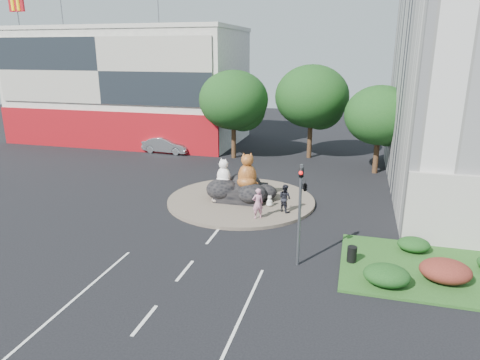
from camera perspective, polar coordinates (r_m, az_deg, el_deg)
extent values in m
plane|color=black|center=(20.63, -7.36, -11.91)|extent=(120.00, 120.00, 0.00)
cylinder|color=brown|center=(29.26, 0.14, -2.71)|extent=(10.00, 10.00, 0.20)
cube|color=silver|center=(51.41, -14.40, 11.96)|extent=(25.00, 12.00, 12.00)
cube|color=maroon|center=(46.76, -17.67, 6.31)|extent=(25.00, 0.30, 4.00)
cube|color=#B2AD9E|center=(46.09, -18.38, 13.64)|extent=(24.00, 0.15, 6.50)
cube|color=silver|center=(51.32, -14.92, 18.86)|extent=(25.20, 12.20, 0.40)
cylinder|color=#595B60|center=(55.83, -22.70, 20.23)|extent=(0.10, 0.10, 4.00)
cylinder|color=#595B60|center=(51.90, -10.88, 22.07)|extent=(0.10, 0.10, 5.00)
cube|color=maroon|center=(54.32, -27.65, 20.00)|extent=(1.80, 0.25, 1.40)
cube|color=#1F4416|center=(22.43, 26.38, -11.02)|extent=(10.00, 6.00, 0.12)
cylinder|color=#382314|center=(41.00, -0.84, 5.54)|extent=(0.44, 0.44, 3.74)
ellipsoid|color=#123A13|center=(40.45, -0.86, 10.62)|extent=(6.46, 6.46, 5.49)
sphere|color=#123A13|center=(40.81, 0.43, 9.48)|extent=(4.25, 4.25, 4.25)
sphere|color=#123A13|center=(40.43, -1.95, 9.76)|extent=(3.74, 3.74, 3.74)
cylinder|color=#382314|center=(41.59, 9.29, 5.63)|extent=(0.44, 0.44, 3.96)
ellipsoid|color=#123A13|center=(41.03, 9.54, 10.94)|extent=(6.84, 6.84, 5.81)
sphere|color=#123A13|center=(41.55, 10.67, 9.70)|extent=(4.50, 4.50, 4.50)
sphere|color=#123A13|center=(40.88, 8.47, 10.08)|extent=(3.96, 3.96, 3.96)
cylinder|color=#382314|center=(37.56, 17.70, 3.35)|extent=(0.44, 0.44, 3.30)
ellipsoid|color=#123A13|center=(36.99, 18.15, 8.21)|extent=(5.70, 5.70, 4.84)
sphere|color=#123A13|center=(37.64, 19.24, 7.08)|extent=(3.75, 3.75, 3.75)
sphere|color=#123A13|center=(36.74, 16.99, 7.43)|extent=(3.30, 3.30, 3.30)
ellipsoid|color=#123A13|center=(19.99, 18.97, -11.91)|extent=(2.00, 1.60, 0.90)
ellipsoid|color=#541C16|center=(21.21, 25.70, -10.86)|extent=(2.20, 1.76, 0.99)
ellipsoid|color=#123A13|center=(23.60, 22.15, -7.96)|extent=(1.60, 1.28, 0.72)
cylinder|color=#595B60|center=(20.14, 7.93, -4.82)|extent=(0.14, 0.14, 5.00)
imported|color=black|center=(19.58, 8.12, -0.19)|extent=(0.21, 0.26, 1.30)
imported|color=black|center=(19.62, 8.68, -0.79)|extent=(0.26, 1.24, 0.50)
sphere|color=red|center=(19.28, 8.11, 0.94)|extent=(0.18, 0.18, 0.18)
cylinder|color=#595B60|center=(25.94, 27.75, 1.77)|extent=(0.18, 0.18, 8.00)
cylinder|color=#595B60|center=(25.13, 26.74, 10.79)|extent=(2.00, 0.12, 0.12)
cube|color=silver|center=(24.97, 24.43, 10.82)|extent=(0.50, 0.22, 0.12)
imported|color=#C27D95|center=(25.61, 2.39, -3.14)|extent=(0.82, 0.75, 1.88)
imported|color=black|center=(26.82, 5.99, -2.41)|extent=(1.09, 1.04, 1.77)
imported|color=#989B9F|center=(43.92, -9.74, 4.64)|extent=(5.01, 2.03, 1.62)
cylinder|color=black|center=(21.54, 14.69, -9.54)|extent=(0.61, 0.61, 0.77)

